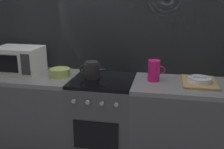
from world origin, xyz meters
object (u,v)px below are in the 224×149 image
Objects in this scene: microwave at (19,60)px; pitcher at (154,71)px; stove_unit at (103,121)px; kettle at (92,70)px; mixing_bowl at (60,72)px; dish_pile at (199,81)px.

pitcher is at bearing -0.79° from microwave.
kettle is at bearing 174.85° from stove_unit.
kettle reaches higher than mixing_bowl.
microwave is at bearing 176.54° from stove_unit.
stove_unit is 2.25× the size of dish_pile.
dish_pile is at bearing 2.40° from stove_unit.
stove_unit is 0.74m from pitcher.
stove_unit is 0.54m from kettle.
dish_pile is (0.90, 0.04, 0.47)m from stove_unit.
mixing_bowl is 0.93m from pitcher.
microwave is (-0.91, 0.05, 0.59)m from stove_unit.
kettle is at bearing -3.23° from microwave.
pitcher is 0.50× the size of dish_pile.
microwave is 1.39m from pitcher.
pitcher is (1.39, -0.02, -0.03)m from microwave.
stove_unit is at bearing -175.80° from pitcher.
microwave reaches higher than stove_unit.
mixing_bowl is at bearing -178.58° from dish_pile.
mixing_bowl is 0.50× the size of dish_pile.
mixing_bowl is at bearing -179.11° from kettle.
stove_unit is at bearing -3.46° from microwave.
kettle is 1.42× the size of pitcher.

